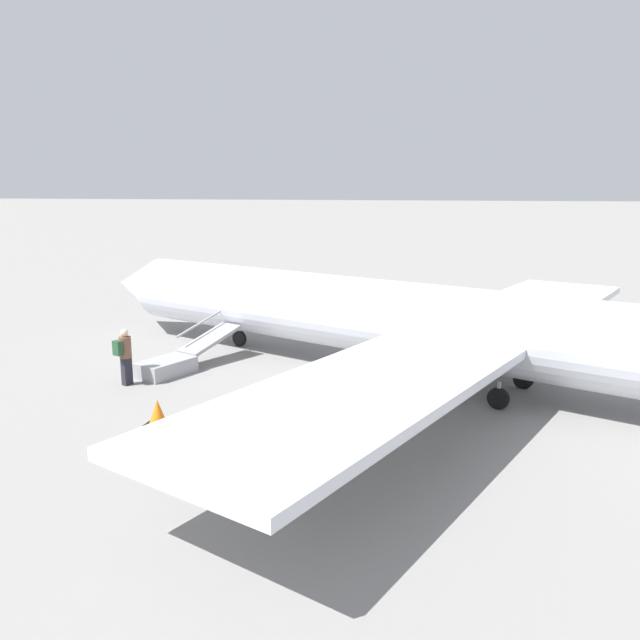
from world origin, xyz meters
name	(u,v)px	position (x,y,z in m)	size (l,w,h in m)	color
ground_plane	(432,383)	(0.00, 0.00, 0.00)	(600.00, 600.00, 0.00)	gray
airplane_main	(462,327)	(-0.84, 0.32, 1.87)	(29.10, 22.84, 6.28)	silver
boarding_stairs	(175,361)	(8.21, 0.85, 0.36)	(2.37, 4.11, 1.61)	#99999E
passenger	(125,353)	(9.02, 2.48, 1.00)	(0.44, 0.57, 1.74)	#23232D
traffic_cone_near_stairs	(158,413)	(6.49, 5.18, 0.31)	(0.60, 0.60, 0.66)	black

